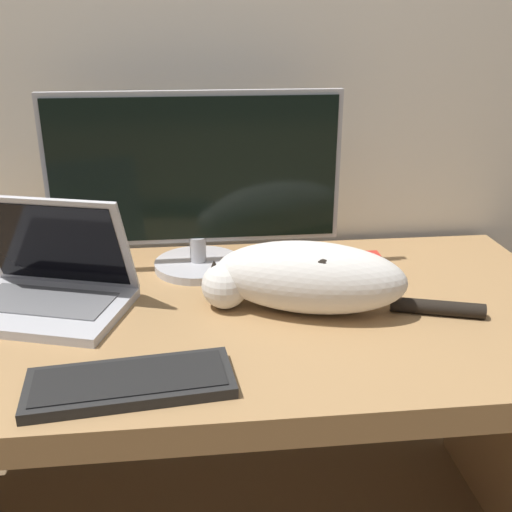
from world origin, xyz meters
name	(u,v)px	position (x,y,z in m)	size (l,w,h in m)	color
wall_back	(174,22)	(0.00, 0.85, 1.30)	(6.40, 0.06, 2.60)	silver
desk	(186,365)	(0.00, 0.39, 0.59)	(1.75, 0.79, 0.72)	#A37A4C
monitor	(195,182)	(0.04, 0.63, 0.94)	(0.70, 0.22, 0.44)	#B2B2B7
laptop	(46,287)	(-0.29, 0.44, 0.77)	(0.41, 0.34, 0.25)	#B7B7BC
external_keyboard	(130,383)	(-0.09, 0.11, 0.73)	(0.36, 0.17, 0.02)	black
cat	(305,276)	(0.26, 0.37, 0.80)	(0.59, 0.28, 0.15)	silver
small_toy	(371,261)	(0.47, 0.58, 0.74)	(0.04, 0.04, 0.04)	red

